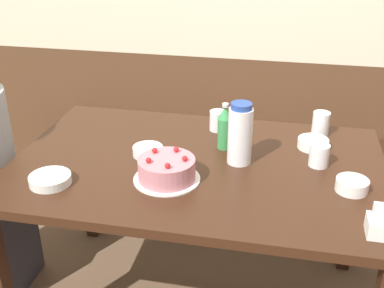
# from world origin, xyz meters

# --- Properties ---
(bench_seat) EXTENTS (2.08, 0.38, 0.43)m
(bench_seat) POSITION_xyz_m (0.00, 0.83, 0.22)
(bench_seat) COLOR #381E11
(bench_seat) RESTS_ON ground_plane
(dining_table) EXTENTS (1.42, 0.92, 0.73)m
(dining_table) POSITION_xyz_m (0.00, 0.00, 0.65)
(dining_table) COLOR #381E11
(dining_table) RESTS_ON ground_plane
(birthday_cake) EXTENTS (0.24, 0.24, 0.10)m
(birthday_cake) POSITION_xyz_m (-0.08, -0.15, 0.77)
(birthday_cake) COLOR white
(birthday_cake) RESTS_ON dining_table
(water_pitcher) EXTENTS (0.09, 0.09, 0.24)m
(water_pitcher) POSITION_xyz_m (0.15, 0.03, 0.85)
(water_pitcher) COLOR white
(water_pitcher) RESTS_ON dining_table
(soju_bottle) EXTENTS (0.06, 0.06, 0.19)m
(soju_bottle) POSITION_xyz_m (0.08, 0.15, 0.82)
(soju_bottle) COLOR #388E4C
(soju_bottle) RESTS_ON dining_table
(bowl_soup_white) EXTENTS (0.15, 0.15, 0.03)m
(bowl_soup_white) POSITION_xyz_m (-0.48, -0.26, 0.75)
(bowl_soup_white) COLOR white
(bowl_soup_white) RESTS_ON dining_table
(bowl_rice_small) EXTENTS (0.11, 0.11, 0.04)m
(bowl_rice_small) POSITION_xyz_m (0.56, -0.10, 0.75)
(bowl_rice_small) COLOR white
(bowl_rice_small) RESTS_ON dining_table
(bowl_side_dish) EXTENTS (0.12, 0.12, 0.04)m
(bowl_side_dish) POSITION_xyz_m (0.43, 0.22, 0.75)
(bowl_side_dish) COLOR white
(bowl_side_dish) RESTS_ON dining_table
(bowl_sauce_shallow) EXTENTS (0.12, 0.12, 0.04)m
(bowl_sauce_shallow) POSITION_xyz_m (-0.20, 0.02, 0.75)
(bowl_sauce_shallow) COLOR white
(bowl_sauce_shallow) RESTS_ON dining_table
(glass_water_tall) EXTENTS (0.07, 0.07, 0.09)m
(glass_water_tall) POSITION_xyz_m (0.45, 0.07, 0.77)
(glass_water_tall) COLOR silver
(glass_water_tall) RESTS_ON dining_table
(glass_tumbler_short) EXTENTS (0.07, 0.07, 0.10)m
(glass_tumbler_short) POSITION_xyz_m (0.47, 0.36, 0.78)
(glass_tumbler_short) COLOR silver
(glass_tumbler_short) RESTS_ON dining_table
(glass_shot_small) EXTENTS (0.07, 0.07, 0.09)m
(glass_shot_small) POSITION_xyz_m (0.03, 0.31, 0.77)
(glass_shot_small) COLOR silver
(glass_shot_small) RESTS_ON dining_table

